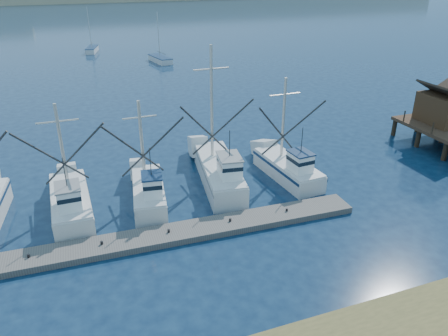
# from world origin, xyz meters

# --- Properties ---
(ground) EXTENTS (500.00, 500.00, 0.00)m
(ground) POSITION_xyz_m (0.00, 0.00, 0.00)
(ground) COLOR #0B1C33
(ground) RESTS_ON ground
(floating_dock) EXTENTS (30.86, 3.07, 0.41)m
(floating_dock) POSITION_xyz_m (-9.36, 5.47, 0.21)
(floating_dock) COLOR #5A5550
(floating_dock) RESTS_ON ground
(trawler_fleet) EXTENTS (30.16, 9.03, 10.22)m
(trawler_fleet) POSITION_xyz_m (-10.12, 10.47, 0.98)
(trawler_fleet) COLOR silver
(trawler_fleet) RESTS_ON ground
(sailboat_near) EXTENTS (3.04, 6.21, 8.10)m
(sailboat_near) POSITION_xyz_m (4.78, 56.78, 0.49)
(sailboat_near) COLOR silver
(sailboat_near) RESTS_ON ground
(sailboat_far) EXTENTS (2.85, 5.37, 8.10)m
(sailboat_far) POSITION_xyz_m (-5.24, 70.12, 0.51)
(sailboat_far) COLOR silver
(sailboat_far) RESTS_ON ground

